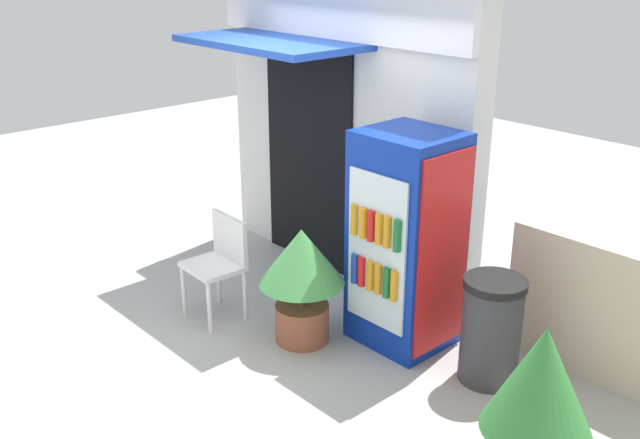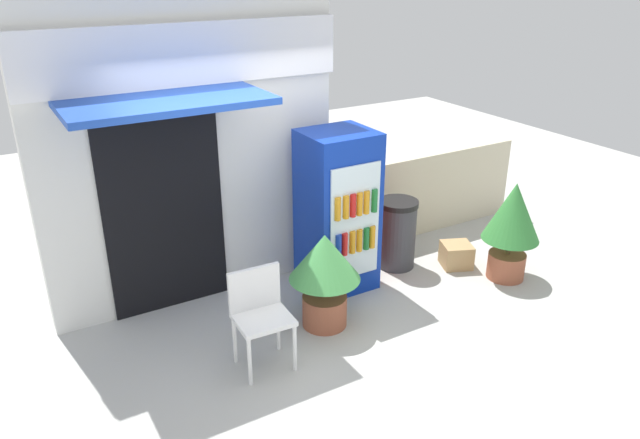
# 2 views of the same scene
# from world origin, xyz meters

# --- Properties ---
(ground) EXTENTS (16.00, 16.00, 0.00)m
(ground) POSITION_xyz_m (0.00, 0.00, 0.00)
(ground) COLOR #B2B2AD
(storefront_building) EXTENTS (3.01, 1.18, 3.03)m
(storefront_building) POSITION_xyz_m (-0.47, 1.52, 1.58)
(storefront_building) COLOR silver
(storefront_building) RESTS_ON ground
(drink_cooler) EXTENTS (0.73, 0.71, 1.72)m
(drink_cooler) POSITION_xyz_m (0.87, 0.92, 0.86)
(drink_cooler) COLOR #0C2D9E
(drink_cooler) RESTS_ON ground
(plastic_chair) EXTENTS (0.49, 0.43, 0.89)m
(plastic_chair) POSITION_xyz_m (-0.44, 0.08, 0.53)
(plastic_chair) COLOR white
(plastic_chair) RESTS_ON ground
(potted_plant_near_shop) EXTENTS (0.68, 0.68, 0.96)m
(potted_plant_near_shop) POSITION_xyz_m (0.34, 0.30, 0.61)
(potted_plant_near_shop) COLOR #995138
(potted_plant_near_shop) RESTS_ON ground
(potted_plant_curbside) EXTENTS (0.62, 0.62, 1.12)m
(potted_plant_curbside) POSITION_xyz_m (2.58, 0.09, 0.69)
(potted_plant_curbside) COLOR #995138
(potted_plant_curbside) RESTS_ON ground
(trash_bin) EXTENTS (0.45, 0.45, 0.81)m
(trash_bin) POSITION_xyz_m (1.69, 0.95, 0.41)
(trash_bin) COLOR #38383D
(trash_bin) RESTS_ON ground
(stone_boundary_wall) EXTENTS (2.50, 0.22, 1.04)m
(stone_boundary_wall) POSITION_xyz_m (2.72, 1.58, 0.52)
(stone_boundary_wall) COLOR beige
(stone_boundary_wall) RESTS_ON ground
(cardboard_box) EXTENTS (0.42, 0.42, 0.28)m
(cardboard_box) POSITION_xyz_m (2.29, 0.58, 0.14)
(cardboard_box) COLOR tan
(cardboard_box) RESTS_ON ground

